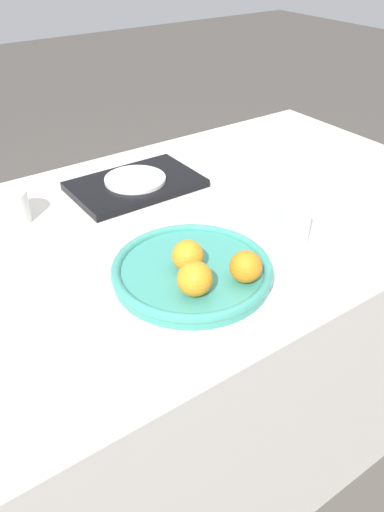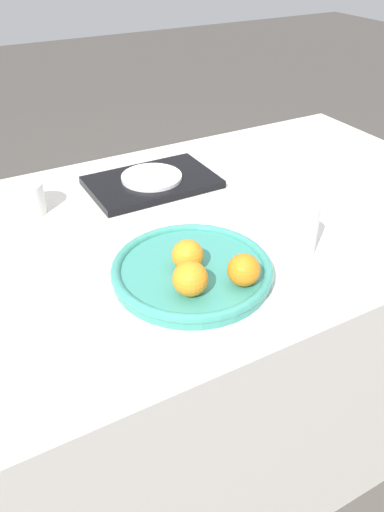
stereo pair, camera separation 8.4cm
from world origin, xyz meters
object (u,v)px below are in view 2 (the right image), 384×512
orange_0 (190,279)px  serving_tray (152,182)px  orange_2 (244,270)px  cup_1 (378,161)px  orange_1 (188,255)px  water_glass (302,229)px  side_plate (152,177)px  cup_0 (26,198)px  fruit_platter (192,270)px

orange_0 → serving_tray: (0.14, 0.47, -0.04)m
orange_2 → serving_tray: (0.04, 0.49, -0.04)m
orange_2 → cup_1: 0.68m
orange_1 → orange_2: 0.11m
serving_tray → water_glass: bearing=-72.1°
orange_0 → cup_1: size_ratio=0.74×
orange_1 → side_plate: size_ratio=0.39×
orange_1 → cup_1: 0.71m
side_plate → cup_0: cup_0 is taller
orange_0 → cup_0: (-0.18, 0.48, -0.02)m
water_glass → cup_1: bearing=25.4°
side_plate → serving_tray: bearing=0.0°
orange_1 → water_glass: (0.25, -0.03, 0.00)m
orange_2 → fruit_platter: bearing=123.8°
orange_1 → side_plate: orange_1 is taller
fruit_platter → water_glass: bearing=-7.3°
fruit_platter → orange_0: bearing=-121.2°
fruit_platter → orange_1: orange_1 is taller
cup_0 → cup_1: cup_0 is taller
fruit_platter → orange_0: size_ratio=4.87×
side_plate → orange_2: bearing=-94.9°
side_plate → cup_1: cup_1 is taller
fruit_platter → serving_tray: (0.10, 0.40, -0.01)m
water_glass → side_plate: 0.46m
orange_1 → cup_0: bearing=117.0°
cup_0 → water_glass: bearing=-44.2°
orange_2 → cup_1: size_ratio=0.70×
fruit_platter → cup_1: (0.68, 0.18, 0.02)m
fruit_platter → orange_1: bearing=161.9°
water_glass → serving_tray: 0.46m
fruit_platter → orange_0: 0.09m
orange_0 → orange_1: size_ratio=1.05×
fruit_platter → cup_1: cup_1 is taller
serving_tray → fruit_platter: bearing=-104.2°
fruit_platter → cup_0: (-0.22, 0.42, 0.02)m
orange_0 → serving_tray: orange_0 is taller
orange_2 → water_glass: bearing=17.8°
orange_1 → serving_tray: orange_1 is taller
fruit_platter → orange_0: (-0.04, -0.07, 0.04)m
orange_2 → serving_tray: orange_2 is taller
serving_tray → cup_0: bearing=177.6°
serving_tray → cup_1: 0.62m
orange_2 → cup_1: bearing=23.3°
orange_0 → side_plate: bearing=73.1°
fruit_platter → orange_0: orange_0 is taller
cup_1 → side_plate: bearing=159.0°
orange_1 → water_glass: water_glass is taller
fruit_platter → orange_2: size_ratio=5.15×
water_glass → side_plate: water_glass is taller
orange_1 → orange_2: bearing=-53.6°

